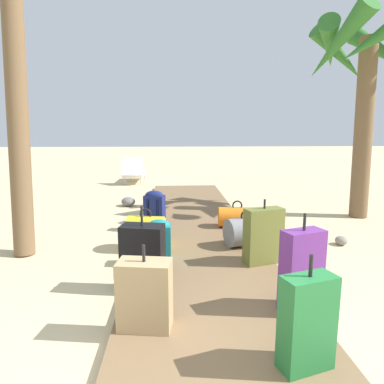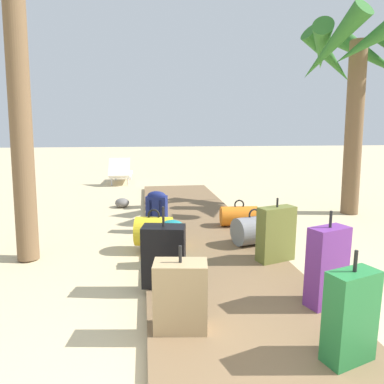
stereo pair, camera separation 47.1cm
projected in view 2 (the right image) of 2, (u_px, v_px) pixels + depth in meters
ground_plane at (206, 246)px, 4.72m from camera, size 60.00×60.00×0.00m
boardwalk at (197, 227)px, 5.50m from camera, size 1.66×8.03×0.08m
duffel_bag_orange at (239, 216)px, 5.42m from camera, size 0.61×0.35×0.43m
suitcase_purple at (327, 267)px, 2.91m from camera, size 0.39×0.28×0.85m
suitcase_olive at (276, 234)px, 3.93m from camera, size 0.47×0.30×0.75m
suitcase_black at (164, 256)px, 3.30m from camera, size 0.45×0.31×0.79m
suitcase_tan at (181, 296)px, 2.56m from camera, size 0.43×0.28×0.67m
backpack_teal at (172, 239)px, 3.97m from camera, size 0.28×0.23×0.48m
suitcase_green at (350, 317)px, 2.20m from camera, size 0.38×0.26×0.77m
duffel_bag_grey at (253, 230)px, 4.54m from camera, size 0.59×0.49×0.49m
duffel_bag_yellow at (154, 231)px, 4.47m from camera, size 0.54×0.46×0.50m
backpack_navy at (157, 208)px, 5.31m from camera, size 0.35×0.26×0.58m
palm_tree_far_right at (357, 67)px, 6.21m from camera, size 2.29×2.12×3.62m
lounge_chair at (121, 173)px, 10.30m from camera, size 0.65×1.55×0.80m
rock_left_near at (122, 203)px, 7.10m from camera, size 0.35×0.37×0.19m
rock_right_far at (342, 237)px, 4.93m from camera, size 0.22×0.23×0.12m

